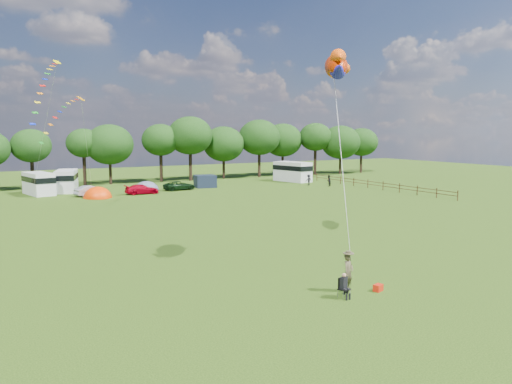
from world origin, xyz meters
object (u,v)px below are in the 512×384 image
tent_orange (98,198)px  kite_flyer (348,272)px  car_b (91,191)px  car_d (179,186)px  fish_kite (337,66)px  walker_a (329,181)px  car_c (142,189)px  tent_greyblue (147,190)px  camp_chair (343,283)px  campervan_d (292,171)px  walker_b (309,180)px  campervan_b (39,183)px  campervan_c (66,180)px

tent_orange → kite_flyer: size_ratio=1.97×
car_b → car_d: (11.71, 0.54, -0.05)m
car_d → kite_flyer: (-7.95, -44.75, 0.34)m
fish_kite → walker_a: size_ratio=2.60×
car_c → tent_greyblue: size_ratio=1.11×
tent_greyblue → camp_chair: (-4.75, -47.03, 0.71)m
car_b → car_c: car_b is taller
campervan_d → tent_greyblue: 23.97m
car_d → camp_chair: 46.33m
car_c → car_d: size_ratio=0.93×
camp_chair → walker_b: (27.61, 41.88, 0.05)m
car_b → campervan_b: (-5.43, 4.50, 0.85)m
car_b → camp_chair: (2.87, -44.94, 0.09)m
car_c → walker_b: walker_b is taller
car_b → tent_orange: 2.30m
car_d → kite_flyer: kite_flyer is taller
car_b → tent_greyblue: bearing=-90.5°
camp_chair → walker_b: walker_b is taller
fish_kite → walker_b: (22.80, 34.94, -11.13)m
tent_orange → kite_flyer: kite_flyer is taller
camp_chair → fish_kite: size_ratio=0.30×
campervan_b → walker_a: (37.57, -10.18, -0.69)m
campervan_b → tent_orange: campervan_b is taller
fish_kite → walker_b: size_ratio=2.64×
car_d → campervan_b: campervan_b is taller
campervan_b → campervan_c: (3.52, 1.51, 0.04)m
car_c → kite_flyer: size_ratio=2.17×
campervan_c → tent_greyblue: size_ratio=1.70×
car_b → car_d: 11.72m
kite_flyer → walker_a: size_ratio=1.18×
campervan_b → campervan_c: campervan_c is taller
car_c → car_d: (5.74, 1.89, -0.02)m
tent_orange → kite_flyer: (3.41, -42.03, 0.92)m
car_d → campervan_b: bearing=72.9°
walker_b → campervan_c: bearing=-14.6°
tent_orange → fish_kite: (7.33, -35.82, 11.89)m
car_d → camp_chair: bearing=164.9°
campervan_b → camp_chair: bearing=177.5°
car_b → walker_b: (30.48, -3.06, 0.14)m
fish_kite → campervan_b: bearing=49.3°
campervan_c → tent_orange: bearing=-150.0°
car_b → campervan_b: campervan_b is taller
car_b → tent_greyblue: car_b is taller
campervan_d → fish_kite: size_ratio=1.63×
camp_chair → car_c: bearing=67.2°
campervan_b → tent_greyblue: (13.05, -2.42, -1.47)m
car_c → fish_kite: (1.71, -36.65, 11.30)m
walker_b → tent_greyblue: bearing=-11.6°
campervan_c → campervan_d: size_ratio=0.93×
camp_chair → walker_a: bearing=34.5°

